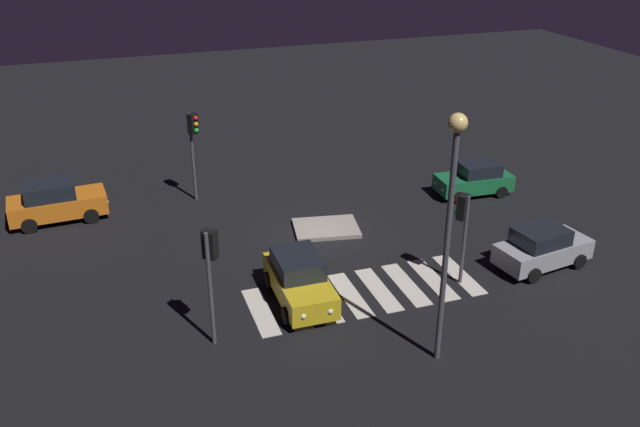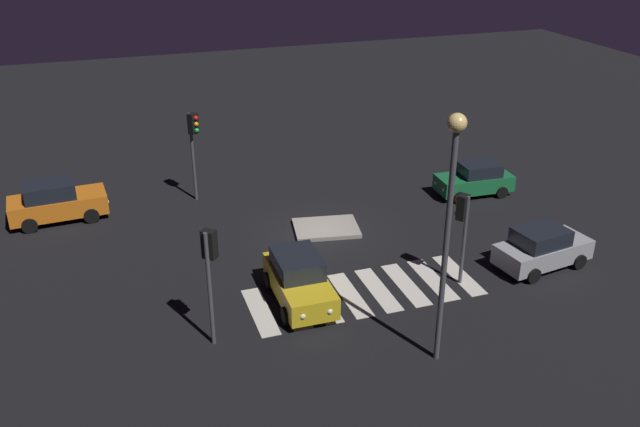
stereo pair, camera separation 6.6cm
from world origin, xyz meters
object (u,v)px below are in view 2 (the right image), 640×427
(car_orange, at_px, (56,201))
(street_lamp, at_px, (450,202))
(traffic_light_west, at_px, (193,135))
(car_green, at_px, (475,179))
(traffic_light_south, at_px, (210,259))
(car_yellow, at_px, (299,279))
(car_silver, at_px, (542,248))
(traffic_light_east, at_px, (462,217))
(traffic_island, at_px, (326,228))

(car_orange, distance_m, street_lamp, 19.40)
(car_orange, height_order, traffic_light_west, traffic_light_west)
(car_green, bearing_deg, street_lamp, 57.50)
(car_orange, distance_m, traffic_light_south, 12.86)
(car_yellow, height_order, traffic_light_south, traffic_light_south)
(car_silver, bearing_deg, traffic_light_west, 128.86)
(traffic_light_west, bearing_deg, car_silver, 7.89)
(car_silver, height_order, street_lamp, street_lamp)
(traffic_light_east, bearing_deg, street_lamp, 109.89)
(car_yellow, bearing_deg, street_lamp, 34.72)
(car_green, bearing_deg, car_yellow, 33.25)
(traffic_island, height_order, car_yellow, car_yellow)
(car_green, height_order, traffic_light_south, traffic_light_south)
(traffic_light_east, xyz_separation_m, street_lamp, (-2.98, -4.01, 2.77))
(car_orange, bearing_deg, car_green, -14.24)
(car_silver, xyz_separation_m, traffic_light_south, (-13.29, -0.75, 2.28))
(traffic_light_west, relative_size, traffic_light_south, 1.07)
(car_silver, distance_m, street_lamp, 9.12)
(car_silver, relative_size, traffic_light_west, 0.93)
(car_green, xyz_separation_m, traffic_light_east, (-5.02, -7.23, 1.96))
(car_green, distance_m, traffic_light_east, 9.02)
(car_yellow, xyz_separation_m, traffic_light_west, (-1.98, 10.29, 2.44))
(traffic_light_south, bearing_deg, car_orange, 66.26)
(car_green, height_order, car_orange, car_orange)
(car_orange, relative_size, traffic_light_west, 1.00)
(car_yellow, relative_size, car_orange, 0.94)
(traffic_light_south, bearing_deg, traffic_light_east, -42.56)
(car_orange, relative_size, street_lamp, 0.54)
(car_orange, bearing_deg, traffic_light_south, -70.30)
(car_silver, distance_m, traffic_light_east, 4.23)
(car_silver, relative_size, traffic_light_south, 0.99)
(traffic_light_west, xyz_separation_m, traffic_light_south, (-1.40, -11.78, -0.20))
(street_lamp, bearing_deg, traffic_light_west, 108.94)
(traffic_island, height_order, car_orange, car_orange)
(car_green, distance_m, traffic_light_south, 16.78)
(traffic_light_west, bearing_deg, car_orange, -127.72)
(car_green, bearing_deg, traffic_light_west, -13.02)
(car_yellow, height_order, car_silver, car_yellow)
(car_yellow, height_order, traffic_light_west, traffic_light_west)
(car_yellow, distance_m, car_orange, 13.18)
(car_yellow, bearing_deg, traffic_light_west, -168.36)
(car_yellow, height_order, street_lamp, street_lamp)
(car_orange, bearing_deg, car_yellow, -54.01)
(street_lamp, bearing_deg, traffic_island, 91.84)
(traffic_island, xyz_separation_m, traffic_light_east, (3.29, -5.85, 2.67))
(car_green, bearing_deg, traffic_light_east, 58.14)
(traffic_island, relative_size, car_orange, 0.72)
(car_green, distance_m, car_yellow, 12.94)
(car_orange, height_order, car_silver, car_orange)
(car_green, xyz_separation_m, traffic_light_south, (-14.55, -8.02, 2.32))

